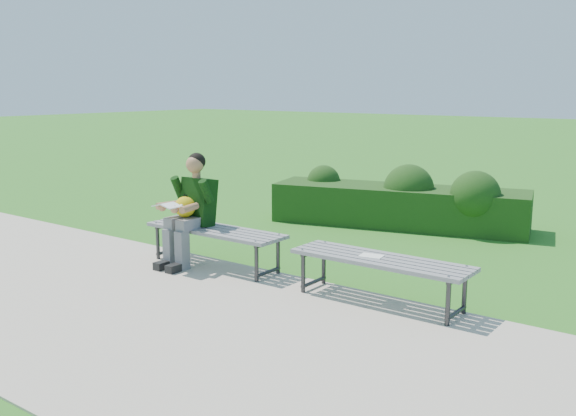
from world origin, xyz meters
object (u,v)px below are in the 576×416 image
object	(u,v)px
seated_boy	(190,206)
paper_sheet	(371,256)
bench_left	(215,233)
bench_right	(380,263)
hedge	(404,201)

from	to	relation	value
seated_boy	paper_sheet	bearing A→B (deg)	2.27
paper_sheet	bench_left	bearing A→B (deg)	179.97
bench_left	bench_right	size ratio (longest dim) A/B	1.00
bench_right	hedge	bearing A→B (deg)	113.03
bench_left	paper_sheet	distance (m)	2.08
bench_left	paper_sheet	xyz separation A→B (m)	(2.08, -0.00, 0.06)
seated_boy	bench_left	bearing A→B (deg)	17.60
bench_right	seated_boy	size ratio (longest dim) A/B	1.37
hedge	bench_left	size ratio (longest dim) A/B	2.18
hedge	bench_left	xyz separation A→B (m)	(-0.73, -3.39, 0.03)
bench_right	seated_boy	distance (m)	2.50
hedge	bench_left	world-z (taller)	hedge
bench_left	seated_boy	distance (m)	0.43
bench_left	seated_boy	world-z (taller)	seated_boy
hedge	bench_right	bearing A→B (deg)	-66.97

